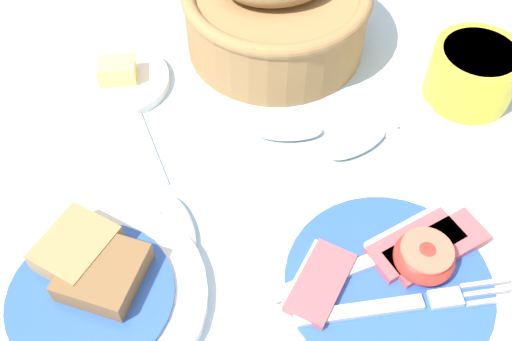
% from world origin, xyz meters
% --- Properties ---
extents(ground_plane, '(3.00, 3.00, 0.00)m').
position_xyz_m(ground_plane, '(0.00, 0.00, 0.00)').
color(ground_plane, '#A3BCD1').
extents(breakfast_plate, '(0.24, 0.24, 0.04)m').
position_xyz_m(breakfast_plate, '(0.06, -0.03, 0.01)').
color(breakfast_plate, silver).
rests_on(breakfast_plate, ground_plane).
extents(bread_plate, '(0.19, 0.19, 0.04)m').
position_xyz_m(bread_plate, '(-0.19, -0.06, 0.01)').
color(bread_plate, silver).
rests_on(bread_plate, ground_plane).
extents(sugar_cup, '(0.09, 0.09, 0.06)m').
position_xyz_m(sugar_cup, '(0.15, 0.22, 0.03)').
color(sugar_cup, yellow).
rests_on(sugar_cup, ground_plane).
extents(bread_basket, '(0.21, 0.21, 0.11)m').
position_xyz_m(bread_basket, '(-0.07, 0.28, 0.05)').
color(bread_basket, olive).
rests_on(bread_basket, ground_plane).
extents(butter_dish, '(0.11, 0.11, 0.03)m').
position_xyz_m(butter_dish, '(-0.23, 0.19, 0.01)').
color(butter_dish, silver).
rests_on(butter_dish, ground_plane).
extents(teaspoon_by_saucer, '(0.11, 0.18, 0.01)m').
position_xyz_m(teaspoon_by_saucer, '(-0.14, 0.04, 0.01)').
color(teaspoon_by_saucer, silver).
rests_on(teaspoon_by_saucer, ground_plane).
extents(teaspoon_near_cup, '(0.16, 0.14, 0.01)m').
position_xyz_m(teaspoon_near_cup, '(0.05, 0.15, 0.01)').
color(teaspoon_near_cup, silver).
rests_on(teaspoon_near_cup, ground_plane).
extents(teaspoon_stray, '(0.19, 0.04, 0.01)m').
position_xyz_m(teaspoon_stray, '(-0.01, 0.14, 0.01)').
color(teaspoon_stray, silver).
rests_on(teaspoon_stray, ground_plane).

